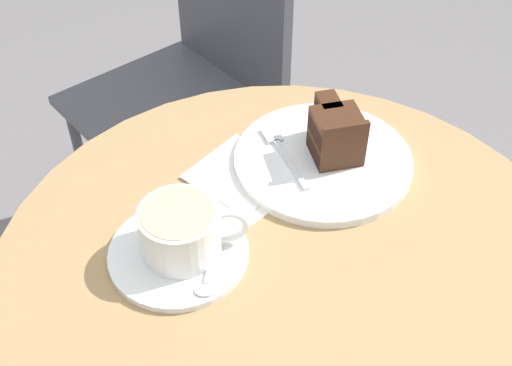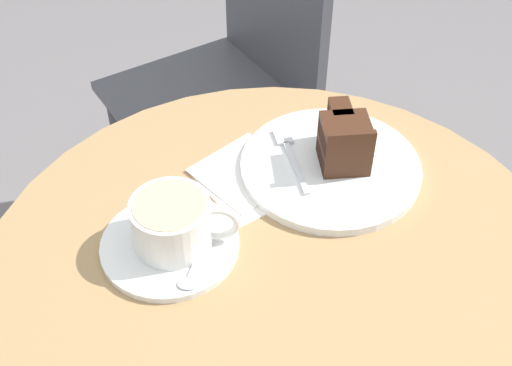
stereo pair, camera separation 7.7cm
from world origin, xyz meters
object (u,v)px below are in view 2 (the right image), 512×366
cake_slice (345,141)px  cafe_chair (239,58)px  teaspoon (197,263)px  fork (290,152)px  coffee_cup (174,222)px  saucer (171,244)px  napkin (250,176)px  cake_plate (331,167)px

cake_slice → cafe_chair: (-0.15, 0.56, -0.23)m
teaspoon → fork: 0.22m
coffee_cup → teaspoon: size_ratio=1.17×
saucer → teaspoon: size_ratio=1.53×
cake_slice → napkin: 0.13m
teaspoon → cafe_chair: 0.76m
teaspoon → cake_plate: bearing=149.1°
napkin → fork: bearing=32.4°
coffee_cup → fork: bearing=47.7°
coffee_cup → cake_plate: 0.23m
coffee_cup → cafe_chair: cafe_chair is taller
cake_plate → cafe_chair: size_ratio=0.28×
saucer → cake_plate: 0.24m
saucer → coffee_cup: coffee_cup is taller
saucer → napkin: saucer is taller
saucer → fork: fork is taller
coffee_cup → fork: size_ratio=0.94×
coffee_cup → cake_slice: bearing=33.9°
saucer → cafe_chair: cafe_chair is taller
coffee_cup → napkin: coffee_cup is taller
coffee_cup → teaspoon: bearing=-53.5°
saucer → cake_plate: size_ratio=0.68×
fork → napkin: bearing=108.9°
saucer → cake_slice: bearing=33.5°
cake_plate → fork: 0.06m
teaspoon → napkin: 0.16m
coffee_cup → cake_plate: coffee_cup is taller
napkin → cake_slice: bearing=9.6°
cake_slice → napkin: size_ratio=0.52×
fork → napkin: 0.06m
cake_plate → napkin: size_ratio=1.33×
coffee_cup → cake_plate: size_ratio=0.52×
coffee_cup → napkin: 0.15m
fork → coffee_cup: bearing=124.2°
napkin → coffee_cup: bearing=-125.8°
coffee_cup → fork: (0.14, 0.15, -0.03)m
coffee_cup → teaspoon: (0.03, -0.04, -0.03)m
cake_plate → napkin: (-0.11, -0.01, -0.00)m
cake_plate → fork: bearing=159.5°
cake_plate → cake_slice: cake_slice is taller
cake_plate → cafe_chair: cafe_chair is taller
fork → cafe_chair: cafe_chair is taller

